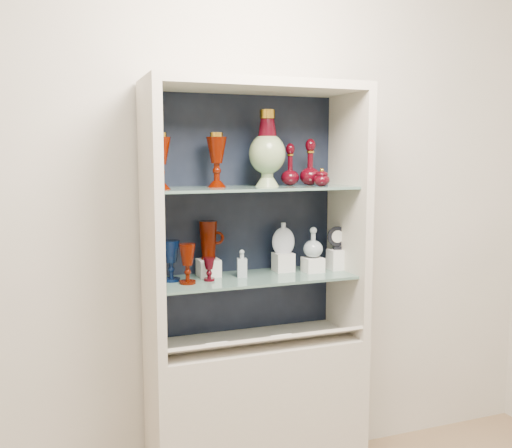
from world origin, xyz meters
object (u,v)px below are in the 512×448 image
object	(u,v)px
ruby_decanter_b	(310,161)
ruby_goblet_small	(209,269)
ruby_goblet_tall	(187,264)
clear_round_decanter	(313,243)
cobalt_goblet	(171,261)
ruby_pitcher	(208,240)
ruby_decanter_a	(290,162)
cameo_medallion	(337,238)
clear_square_bottle	(242,263)
pedestal_lamp_left	(160,161)
flat_flask	(283,237)
lidded_bowl	(322,177)
pedestal_lamp_right	(217,160)
enamel_urn	(267,148)

from	to	relation	value
ruby_decanter_b	ruby_goblet_small	world-z (taller)	ruby_decanter_b
ruby_decanter_b	ruby_goblet_tall	xyz separation A→B (m)	(-0.62, -0.06, -0.45)
clear_round_decanter	ruby_decanter_b	bearing A→B (deg)	119.32
cobalt_goblet	ruby_pitcher	bearing A→B (deg)	13.37
ruby_decanter_a	cameo_medallion	xyz separation A→B (m)	(0.24, -0.03, -0.37)
clear_square_bottle	cameo_medallion	size ratio (longest dim) A/B	1.08
clear_square_bottle	ruby_goblet_tall	bearing A→B (deg)	-170.34
pedestal_lamp_left	ruby_goblet_small	world-z (taller)	pedestal_lamp_left
ruby_goblet_small	flat_flask	world-z (taller)	flat_flask
ruby_goblet_small	lidded_bowl	bearing A→B (deg)	-6.23
pedestal_lamp_right	clear_square_bottle	xyz separation A→B (m)	(0.11, -0.02, -0.48)
pedestal_lamp_right	cobalt_goblet	size ratio (longest dim) A/B	1.33
pedestal_lamp_left	pedestal_lamp_right	size ratio (longest dim) A/B	0.98
ruby_decanter_a	flat_flask	xyz separation A→B (m)	(-0.02, 0.03, -0.36)
ruby_decanter_a	ruby_goblet_small	world-z (taller)	ruby_decanter_a
enamel_urn	ruby_goblet_small	bearing A→B (deg)	-176.05
pedestal_lamp_left	clear_square_bottle	bearing A→B (deg)	8.08
ruby_pitcher	flat_flask	xyz separation A→B (m)	(0.37, -0.02, -0.00)
pedestal_lamp_left	cobalt_goblet	bearing A→B (deg)	56.07
ruby_goblet_tall	flat_flask	world-z (taller)	flat_flask
ruby_decanter_b	ruby_goblet_tall	size ratio (longest dim) A/B	1.32
enamel_urn	lidded_bowl	xyz separation A→B (m)	(0.24, -0.08, -0.13)
pedestal_lamp_left	clear_round_decanter	xyz separation A→B (m)	(0.74, 0.05, -0.40)
lidded_bowl	ruby_goblet_tall	size ratio (longest dim) A/B	0.48
lidded_bowl	ruby_goblet_small	size ratio (longest dim) A/B	0.81
ruby_decanter_a	flat_flask	size ratio (longest dim) A/B	1.45
pedestal_lamp_right	ruby_pitcher	distance (m)	0.38
enamel_urn	clear_square_bottle	xyz separation A→B (m)	(-0.12, 0.00, -0.53)
pedestal_lamp_right	cameo_medallion	xyz separation A→B (m)	(0.61, -0.02, -0.38)
enamel_urn	flat_flask	world-z (taller)	enamel_urn
ruby_decanter_b	clear_square_bottle	world-z (taller)	ruby_decanter_b
lidded_bowl	cameo_medallion	xyz separation A→B (m)	(0.13, 0.08, -0.30)
pedestal_lamp_left	ruby_pitcher	size ratio (longest dim) A/B	1.33
cobalt_goblet	clear_round_decanter	size ratio (longest dim) A/B	1.30
clear_square_bottle	ruby_goblet_small	bearing A→B (deg)	-172.03
lidded_bowl	cobalt_goblet	bearing A→B (deg)	170.93
cobalt_goblet	cameo_medallion	world-z (taller)	cameo_medallion
pedestal_lamp_right	lidded_bowl	size ratio (longest dim) A/B	2.86
clear_round_decanter	cameo_medallion	size ratio (longest dim) A/B	1.19
ruby_goblet_small	ruby_goblet_tall	bearing A→B (deg)	-167.73
pedestal_lamp_left	ruby_decanter_b	bearing A→B (deg)	5.08
ruby_goblet_small	ruby_pitcher	world-z (taller)	ruby_pitcher
clear_round_decanter	ruby_goblet_small	bearing A→B (deg)	-178.45
pedestal_lamp_left	clear_round_decanter	bearing A→B (deg)	3.50
ruby_decanter_a	ruby_pitcher	distance (m)	0.54
ruby_goblet_small	clear_square_bottle	distance (m)	0.17
pedestal_lamp_left	enamel_urn	xyz separation A→B (m)	(0.51, 0.05, 0.06)
clear_square_bottle	cameo_medallion	xyz separation A→B (m)	(0.50, 0.00, 0.10)
ruby_decanter_b	clear_round_decanter	bearing A→B (deg)	-60.68
cobalt_goblet	pedestal_lamp_right	bearing A→B (deg)	-2.90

